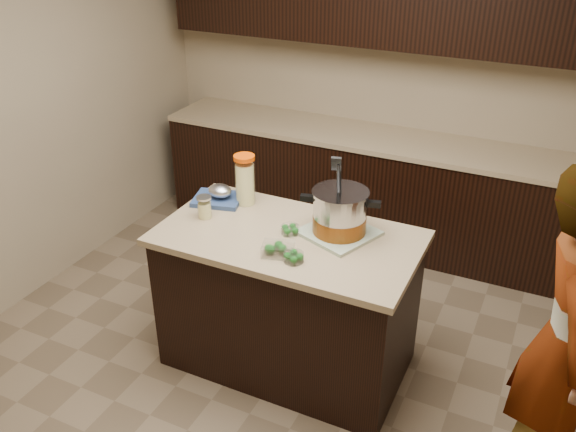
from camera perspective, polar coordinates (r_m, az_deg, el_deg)
name	(u,v)px	position (r m, az deg, el deg)	size (l,w,h in m)	color
ground_plane	(288,359)	(3.92, 0.00, -13.26)	(4.00, 4.00, 0.00)	brown
room_shell	(288,92)	(3.07, 0.00, 11.52)	(4.04, 4.04, 2.72)	tan
back_cabinets	(384,130)	(4.86, 8.97, 7.93)	(3.60, 0.63, 2.33)	black
island	(288,300)	(3.64, 0.00, -7.91)	(1.46, 0.81, 0.90)	black
dish_towel	(339,233)	(3.41, 4.78, -1.55)	(0.36, 0.36, 0.02)	#5D7D54
stock_pot	(340,215)	(3.35, 4.86, 0.14)	(0.44, 0.38, 0.45)	#B7B7BC
lemonade_pitcher	(245,182)	(3.69, -4.05, 3.23)	(0.17, 0.17, 0.31)	#E2DA8A
mason_jar	(205,208)	(3.58, -7.82, 0.79)	(0.11, 0.11, 0.14)	#E2DA8A
broccoli_tub_left	(290,230)	(3.40, 0.19, -1.33)	(0.13, 0.13, 0.05)	silver
broccoli_tub_right	(294,258)	(3.15, 0.54, -3.92)	(0.12, 0.12, 0.05)	silver
broccoli_tub_rect	(278,250)	(3.20, -0.90, -3.18)	(0.20, 0.17, 0.06)	silver
blue_tray	(219,196)	(3.76, -6.50, 1.86)	(0.34, 0.29, 0.11)	navy
person	(568,342)	(2.99, 24.72, -10.66)	(0.62, 0.40, 1.69)	gray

